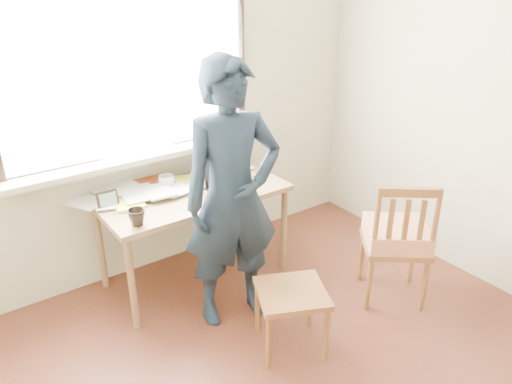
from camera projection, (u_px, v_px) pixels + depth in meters
room_shell at (339, 105)px, 2.01m from camera, size 3.52×4.02×2.61m
desk at (193, 201)px, 3.52m from camera, size 1.31×0.65×0.70m
laptop at (225, 178)px, 3.57m from camera, size 0.39×0.35×0.22m
mug_white at (167, 181)px, 3.54m from camera, size 0.16×0.16×0.09m
mug_dark at (137, 217)px, 3.02m from camera, size 0.13×0.13×0.10m
mouse at (256, 178)px, 3.66m from camera, size 0.09×0.06×0.03m
desk_clutter at (138, 193)px, 3.41m from camera, size 0.82×0.52×0.06m
book_a at (131, 189)px, 3.49m from camera, size 0.34×0.36×0.03m
book_b at (224, 168)px, 3.86m from camera, size 0.22×0.29×0.02m
picture_frame at (108, 200)px, 3.24m from camera, size 0.14×0.02×0.11m
work_chair at (291, 299)px, 2.95m from camera, size 0.52×0.51×0.41m
side_chair at (397, 237)px, 3.36m from camera, size 0.58×0.58×0.91m
person at (232, 197)px, 3.04m from camera, size 0.70×0.53×1.71m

